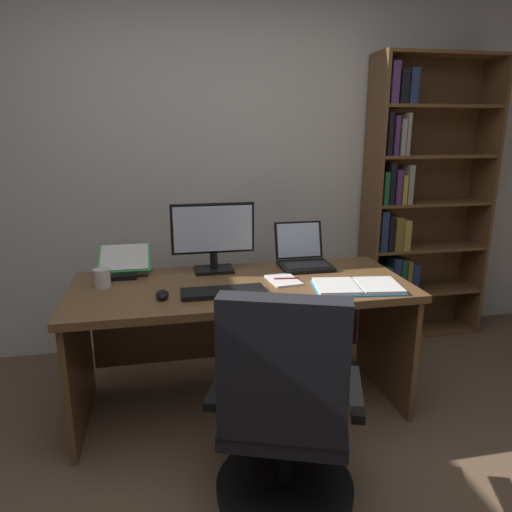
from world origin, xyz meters
The scene contains 13 objects.
wall_back centered at (0.00, 1.95, 1.35)m, with size 5.70×0.12×2.70m, color beige.
desk centered at (0.01, 1.07, 0.54)m, with size 1.80×0.76×0.74m.
bookshelf centered at (1.41, 1.73, 0.95)m, with size 0.91×0.29×2.04m.
office_chair centered at (0.05, 0.21, 0.41)m, with size 0.70×0.63×0.97m.
monitor centered at (-0.11, 1.24, 0.94)m, with size 0.48×0.16×0.40m.
laptop centered at (0.43, 1.25, 0.79)m, with size 0.30×0.32×0.25m.
keyboard centered at (-0.11, 0.84, 0.75)m, with size 0.42×0.15×0.02m, color black.
computer_mouse centered at (-0.41, 0.84, 0.76)m, with size 0.06×0.10×0.04m, color black.
reading_stand_with_book centered at (-0.61, 1.31, 0.81)m, with size 0.29×0.29×0.14m.
open_binder centered at (0.59, 0.79, 0.75)m, with size 0.48×0.32×0.02m.
notepad centered at (0.24, 0.98, 0.74)m, with size 0.15×0.21×0.01m, color silver.
pen centered at (0.26, 0.98, 0.75)m, with size 0.01×0.01×0.14m, color maroon.
coffee_mug centered at (-0.71, 1.07, 0.79)m, with size 0.09×0.09×0.10m, color silver.
Camera 1 is at (-0.39, -1.38, 1.54)m, focal length 32.98 mm.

